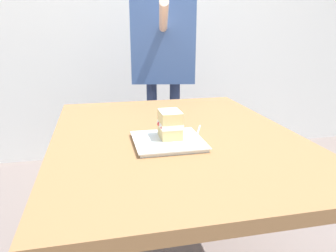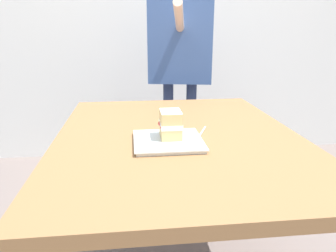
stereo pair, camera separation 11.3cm
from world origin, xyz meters
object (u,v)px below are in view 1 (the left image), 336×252
at_px(cake_slice, 170,124).
at_px(diner_person, 163,45).
at_px(dessert_plate, 168,141).
at_px(dessert_fork, 198,133).
at_px(patio_table, 175,157).

bearing_deg(cake_slice, diner_person, 169.64).
bearing_deg(dessert_plate, dessert_fork, 120.18).
distance_m(cake_slice, dessert_fork, 0.15).
bearing_deg(dessert_plate, diner_person, 169.22).
height_order(dessert_plate, cake_slice, cake_slice).
relative_size(patio_table, diner_person, 0.82).
bearing_deg(patio_table, diner_person, 171.05).
relative_size(dessert_plate, diner_person, 0.16).
bearing_deg(dessert_plate, cake_slice, 148.37).
xyz_separation_m(dessert_plate, diner_person, (-1.05, 0.20, 0.28)).
xyz_separation_m(dessert_fork, diner_person, (-0.97, 0.07, 0.28)).
xyz_separation_m(cake_slice, dessert_fork, (-0.06, 0.12, -0.06)).
relative_size(cake_slice, diner_person, 0.07).
distance_m(patio_table, cake_slice, 0.19).
height_order(patio_table, dessert_fork, dessert_fork).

